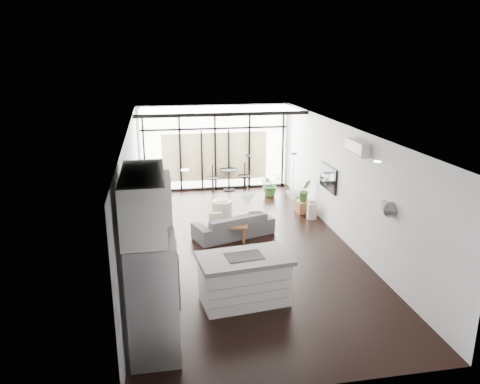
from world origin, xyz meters
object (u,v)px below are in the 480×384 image
object	(u,v)px
island	(244,279)
sofa	(233,221)
console_bench	(222,233)
milk_can	(312,209)
fridge	(153,299)
tv	(328,178)
pouf	(222,208)

from	to	relation	value
island	sofa	xyz separation A→B (m)	(0.34, 3.22, -0.06)
console_bench	milk_can	distance (m)	2.92
island	sofa	world-z (taller)	island
fridge	console_bench	world-z (taller)	fridge
island	fridge	bearing A→B (deg)	-148.27
fridge	milk_can	xyz separation A→B (m)	(4.30, 5.37, -0.66)
fridge	sofa	world-z (taller)	fridge
tv	island	bearing A→B (deg)	-129.17
milk_can	fridge	bearing A→B (deg)	-128.68
island	fridge	world-z (taller)	fridge
island	tv	world-z (taller)	tv
sofa	console_bench	bearing A→B (deg)	22.24
sofa	console_bench	distance (m)	0.48
pouf	tv	bearing A→B (deg)	-23.94
island	sofa	size ratio (longest dim) A/B	0.83
console_bench	milk_can	size ratio (longest dim) A/B	2.30
fridge	milk_can	size ratio (longest dim) A/B	3.40
island	pouf	world-z (taller)	island
console_bench	fridge	bearing A→B (deg)	-97.13
island	pouf	xyz separation A→B (m)	(0.26, 4.73, -0.23)
milk_can	tv	size ratio (longest dim) A/B	0.50
fridge	sofa	bearing A→B (deg)	66.56
sofa	pouf	world-z (taller)	sofa
island	tv	bearing A→B (deg)	43.94
fridge	pouf	world-z (taller)	fridge
pouf	tv	distance (m)	3.08
sofa	tv	world-z (taller)	tv
pouf	sofa	bearing A→B (deg)	-87.12
island	fridge	xyz separation A→B (m)	(-1.62, -1.29, 0.49)
sofa	tv	size ratio (longest dim) A/B	1.82
island	tv	distance (m)	4.67
milk_can	tv	world-z (taller)	tv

